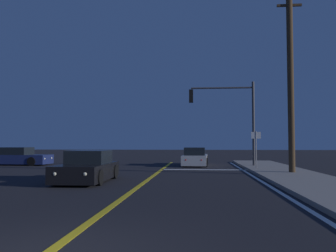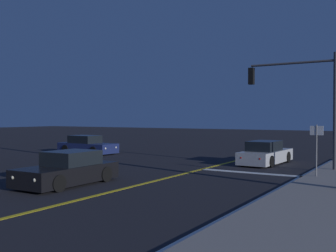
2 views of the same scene
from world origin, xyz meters
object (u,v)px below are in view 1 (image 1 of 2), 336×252
car_following_oncoming_black (88,168)px  traffic_signal_near_right (230,110)px  car_distant_tail_silver (195,158)px  car_parked_curb_navy (19,157)px  utility_pole_right (290,73)px  street_sign_corner (256,144)px

car_following_oncoming_black → traffic_signal_near_right: bearing=-127.6°
car_distant_tail_silver → car_parked_curb_navy: same height
traffic_signal_near_right → utility_pole_right: (2.70, -5.41, 1.40)m
car_following_oncoming_black → car_distant_tail_silver: bearing=-113.4°
car_distant_tail_silver → traffic_signal_near_right: 4.47m
car_following_oncoming_black → car_distant_tail_silver: (4.56, 11.02, 0.00)m
utility_pole_right → street_sign_corner: bearing=118.2°
traffic_signal_near_right → utility_pole_right: bearing=116.5°
car_following_oncoming_black → street_sign_corner: 10.57m
utility_pole_right → car_parked_curb_navy: bearing=160.4°
traffic_signal_near_right → car_following_oncoming_black: bearing=53.3°
car_following_oncoming_black → traffic_signal_near_right: 12.11m
car_following_oncoming_black → street_sign_corner: street_sign_corner is taller
car_parked_curb_navy → utility_pole_right: utility_pole_right is taller
car_parked_curb_navy → traffic_signal_near_right: size_ratio=0.80×
utility_pole_right → traffic_signal_near_right: bearing=116.5°
car_following_oncoming_black → utility_pole_right: utility_pole_right is taller
car_parked_curb_navy → traffic_signal_near_right: bearing=88.4°
utility_pole_right → car_following_oncoming_black: bearing=-158.0°
car_distant_tail_silver → traffic_signal_near_right: (2.40, -1.70, 3.37)m
car_parked_curb_navy → traffic_signal_near_right: traffic_signal_near_right is taller
car_distant_tail_silver → traffic_signal_near_right: traffic_signal_near_right is taller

